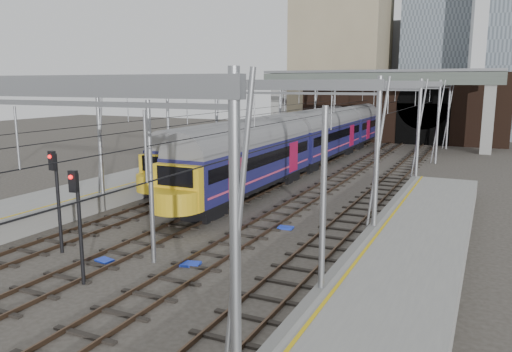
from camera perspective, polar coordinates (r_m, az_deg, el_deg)
The scene contains 15 objects.
ground at distance 21.01m, azimuth -14.89°, elevation -11.22°, with size 160.00×160.00×0.00m, color #38332D.
platform_left at distance 29.63m, azimuth -27.07°, elevation -4.53°, with size 4.32×55.00×1.12m.
platform_right at distance 15.29m, azimuth 12.98°, elevation -17.45°, with size 4.32×47.00×1.12m.
tracks at distance 33.31m, azimuth 1.88°, elevation -2.73°, with size 14.40×80.00×0.22m.
overhead_line at distance 38.48m, azimuth 5.82°, elevation 8.85°, with size 16.80×80.00×8.00m.
retaining_wall at distance 67.77m, azimuth 15.61°, elevation 7.33°, with size 28.00×2.75×9.00m.
overbridge at distance 62.12m, azimuth 13.51°, elevation 9.88°, with size 28.00×3.00×9.25m.
city_skyline at distance 86.37m, azimuth 19.14°, elevation 16.24°, with size 37.50×27.50×60.00m.
train_main at distance 58.24m, azimuth 10.42°, elevation 5.38°, with size 3.00×69.24×5.09m.
train_second at distance 60.22m, azimuth 6.94°, elevation 5.50°, with size 2.75×63.53×4.74m.
signal_near_left at distance 24.07m, azimuth -21.86°, elevation -1.40°, with size 0.36×0.46×4.74m.
signal_near_centre at distance 19.97m, azimuth -19.70°, elevation -3.98°, with size 0.35×0.45×4.50m.
equip_cover_a at distance 23.09m, azimuth -16.94°, elevation -9.20°, with size 0.75×0.53×0.09m, color blue.
equip_cover_b at distance 21.85m, azimuth -7.56°, elevation -9.94°, with size 0.88×0.62×0.10m, color blue.
equip_cover_c at distance 26.93m, azimuth 3.40°, elevation -5.91°, with size 0.80×0.56×0.09m, color blue.
Camera 1 is at (12.81, -14.78, 7.66)m, focal length 35.00 mm.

